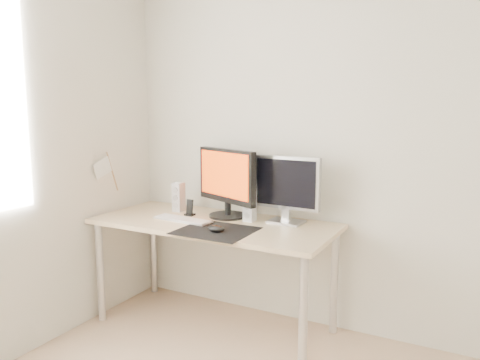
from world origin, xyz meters
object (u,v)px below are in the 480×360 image
(speaker_left, at_px, (179,197))
(keyboard, at_px, (183,219))
(mouse, at_px, (216,229))
(main_monitor, at_px, (227,180))
(phone_dock, at_px, (190,211))
(desk, at_px, (214,233))
(second_monitor, at_px, (287,186))
(speaker_right, at_px, (250,206))

(speaker_left, bearing_deg, keyboard, -49.83)
(speaker_left, bearing_deg, mouse, -34.70)
(main_monitor, bearing_deg, phone_dock, -161.83)
(desk, height_order, phone_dock, phone_dock)
(keyboard, bearing_deg, phone_dock, 105.53)
(desk, bearing_deg, second_monitor, 23.42)
(second_monitor, xyz_separation_m, speaker_left, (-0.82, -0.05, -0.14))
(desk, height_order, main_monitor, main_monitor)
(keyboard, distance_m, phone_dock, 0.15)
(main_monitor, xyz_separation_m, speaker_right, (0.19, -0.03, -0.15))
(speaker_left, relative_size, phone_dock, 1.85)
(mouse, relative_size, speaker_right, 0.53)
(mouse, height_order, speaker_left, speaker_left)
(main_monitor, bearing_deg, desk, -95.83)
(main_monitor, relative_size, phone_dock, 4.64)
(phone_dock, bearing_deg, main_monitor, 18.17)
(second_monitor, bearing_deg, main_monitor, -174.78)
(main_monitor, height_order, second_monitor, main_monitor)
(main_monitor, xyz_separation_m, second_monitor, (0.42, 0.04, -0.01))
(main_monitor, bearing_deg, speaker_right, -9.25)
(speaker_right, bearing_deg, phone_dock, -173.43)
(speaker_right, bearing_deg, mouse, -98.43)
(main_monitor, relative_size, speaker_right, 2.51)
(speaker_left, bearing_deg, desk, -20.78)
(second_monitor, relative_size, speaker_left, 2.16)
(mouse, relative_size, second_monitor, 0.25)
(main_monitor, xyz_separation_m, speaker_left, (-0.39, -0.01, -0.15))
(second_monitor, xyz_separation_m, keyboard, (-0.63, -0.27, -0.23))
(second_monitor, distance_m, speaker_right, 0.28)
(desk, bearing_deg, main_monitor, 84.17)
(desk, relative_size, second_monitor, 3.54)
(mouse, height_order, main_monitor, main_monitor)
(main_monitor, bearing_deg, keyboard, -132.63)
(main_monitor, height_order, speaker_right, main_monitor)
(desk, height_order, keyboard, keyboard)
(mouse, distance_m, speaker_left, 0.65)
(second_monitor, bearing_deg, keyboard, -157.19)
(mouse, xyz_separation_m, speaker_left, (-0.53, 0.37, 0.08))
(mouse, bearing_deg, speaker_left, 145.30)
(speaker_right, xyz_separation_m, phone_dock, (-0.44, -0.05, -0.07))
(speaker_left, xyz_separation_m, speaker_right, (0.59, -0.02, 0.00))
(mouse, height_order, second_monitor, second_monitor)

